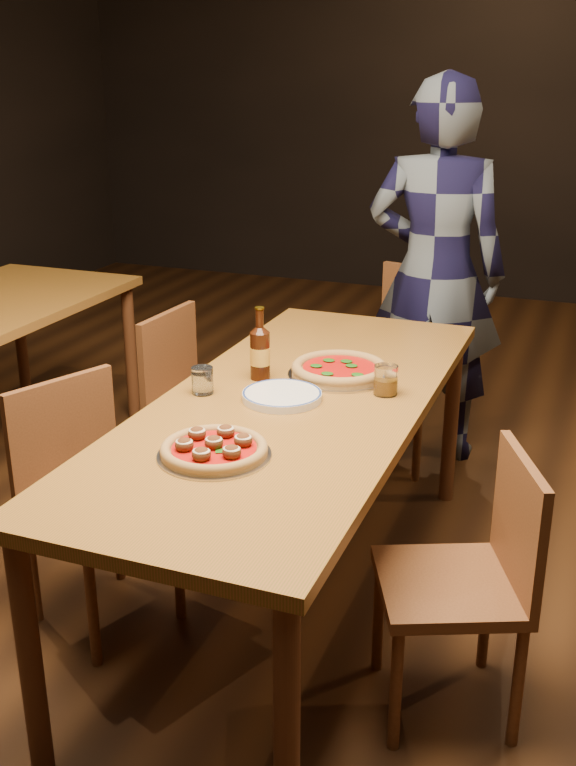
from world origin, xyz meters
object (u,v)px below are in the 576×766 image
(table_main, at_px, (294,420))
(amber_glass, at_px, (386,380))
(beer_bottle, at_px, (260,354))
(diner, at_px, (435,273))
(chair_main_e, at_px, (449,583))
(pizza_margherita, at_px, (339,370))
(chair_end, at_px, (402,365))
(chair_main_sw, at_px, (210,410))
(pizza_meatball, at_px, (214,449))
(chair_main_nw, at_px, (101,506))
(plate_stack, at_px, (282,396))
(water_glass, at_px, (202,380))

(table_main, distance_m, amber_glass, 0.32)
(beer_bottle, distance_m, diner, 1.32)
(chair_main_e, relative_size, amber_glass, 8.54)
(pizza_margherita, relative_size, amber_glass, 3.67)
(chair_end, relative_size, diner, 0.53)
(pizza_margherita, bearing_deg, beer_bottle, -153.36)
(table_main, relative_size, chair_main_sw, 2.35)
(chair_main_e, height_order, pizza_meatball, chair_main_e)
(pizza_meatball, xyz_separation_m, beer_bottle, (-0.12, 0.60, 0.07))
(chair_main_nw, relative_size, plate_stack, 3.36)
(chair_main_nw, distance_m, water_glass, 0.51)
(table_main, distance_m, pizza_meatball, 0.48)
(plate_stack, bearing_deg, chair_main_nw, -150.83)
(water_glass, bearing_deg, chair_main_nw, -135.74)
(pizza_meatball, distance_m, pizza_margherita, 0.73)
(amber_glass, bearing_deg, pizza_meatball, -116.68)
(pizza_margherita, distance_m, beer_bottle, 0.27)
(chair_main_e, xyz_separation_m, amber_glass, (-0.32, 0.46, 0.39))
(plate_stack, height_order, amber_glass, amber_glass)
(water_glass, xyz_separation_m, diner, (0.43, 1.47, 0.07))
(plate_stack, bearing_deg, pizza_meatball, -92.31)
(table_main, bearing_deg, pizza_meatball, -96.07)
(pizza_margherita, height_order, diner, diner)
(chair_main_e, relative_size, pizza_margherita, 2.33)
(plate_stack, bearing_deg, pizza_margherita, 69.98)
(diner, bearing_deg, beer_bottle, 72.95)
(chair_main_nw, bearing_deg, beer_bottle, -18.09)
(table_main, relative_size, chair_main_e, 2.47)
(table_main, xyz_separation_m, pizza_margherita, (0.07, 0.25, 0.09))
(plate_stack, xyz_separation_m, diner, (0.18, 1.43, 0.10))
(pizza_meatball, relative_size, plate_stack, 1.23)
(chair_main_nw, distance_m, pizza_meatball, 0.63)
(chair_main_sw, bearing_deg, plate_stack, -132.77)
(beer_bottle, relative_size, water_glass, 2.77)
(table_main, relative_size, plate_stack, 8.01)
(chair_main_e, height_order, chair_end, chair_end)
(pizza_margherita, bearing_deg, pizza_meatball, -99.27)
(water_glass, bearing_deg, pizza_meatball, -59.91)
(amber_glass, distance_m, diner, 1.28)
(chair_main_nw, height_order, pizza_margherita, chair_main_nw)
(water_glass, bearing_deg, beer_bottle, 58.59)
(pizza_margherita, bearing_deg, table_main, -104.98)
(chair_end, relative_size, water_glass, 10.53)
(pizza_meatball, height_order, pizza_margherita, pizza_meatball)
(chair_end, bearing_deg, diner, 65.67)
(chair_end, distance_m, pizza_meatball, 1.78)
(pizza_margherita, bearing_deg, diner, 86.15)
(pizza_margherita, xyz_separation_m, amber_glass, (0.19, -0.11, 0.03))
(pizza_margherita, bearing_deg, chair_end, 91.33)
(chair_end, distance_m, pizza_margherita, 1.07)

